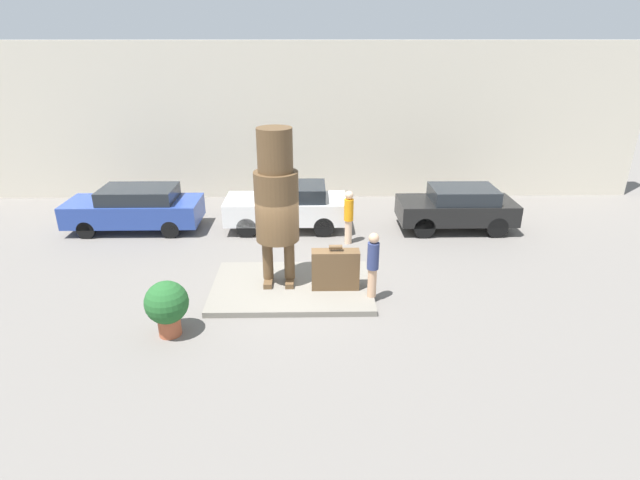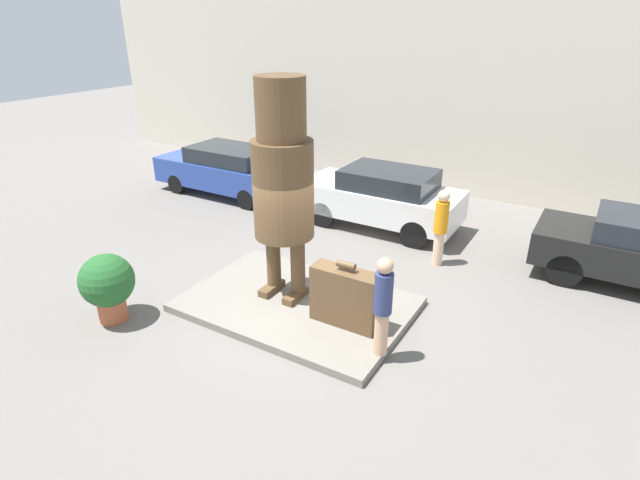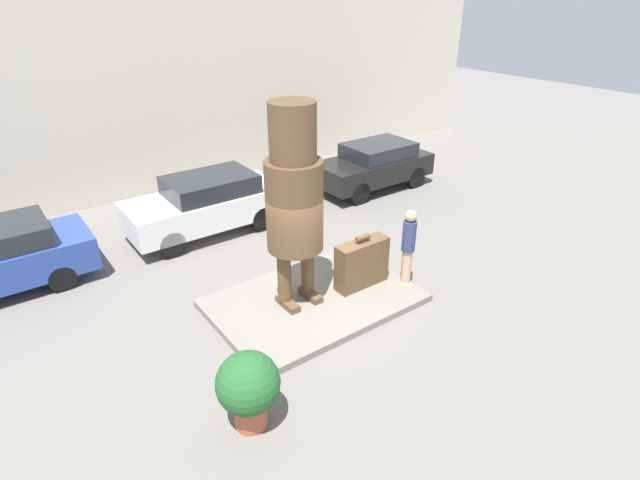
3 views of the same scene
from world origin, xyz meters
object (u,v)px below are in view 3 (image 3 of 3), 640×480
parked_car_white (206,203)px  planter_pot (248,386)px  tourist (408,243)px  worker_hivis (297,198)px  parked_car_black (374,165)px  statue_figure (294,193)px  giant_suitcase (362,263)px

parked_car_white → planter_pot: parked_car_white is taller
tourist → planter_pot: 5.05m
planter_pot → worker_hivis: (4.49, 5.34, 0.21)m
worker_hivis → tourist: bearing=-85.1°
parked_car_white → parked_car_black: (5.95, -0.19, -0.03)m
statue_figure → tourist: (2.43, -0.81, -1.49)m
tourist → worker_hivis: (-0.33, 3.88, -0.13)m
giant_suitcase → statue_figure: bearing=167.4°
parked_car_black → worker_hivis: size_ratio=2.23×
giant_suitcase → parked_car_black: (4.48, 4.61, 0.14)m
planter_pot → tourist: bearing=16.9°
parked_car_white → parked_car_black: bearing=178.2°
statue_figure → parked_car_white: 4.79m
statue_figure → parked_car_black: bearing=35.5°
statue_figure → giant_suitcase: 2.46m
parked_car_white → parked_car_black: size_ratio=1.05×
parked_car_black → planter_pot: (-8.39, -6.54, -0.06)m
parked_car_white → worker_hivis: (2.05, -1.39, 0.12)m
giant_suitcase → parked_car_black: bearing=45.8°
tourist → parked_car_black: size_ratio=0.44×
statue_figure → parked_car_white: bearing=89.4°
statue_figure → planter_pot: (-2.39, -2.28, -1.83)m
statue_figure → planter_pot: bearing=-136.4°
giant_suitcase → worker_hivis: bearing=80.2°
tourist → planter_pot: size_ratio=1.31×
tourist → parked_car_black: 6.21m
parked_car_black → tourist: bearing=55.0°
statue_figure → parked_car_black: (5.99, 4.27, -1.77)m
parked_car_black → parked_car_white: bearing=-1.8°
planter_pot → giant_suitcase: bearing=26.4°
parked_car_black → worker_hivis: (-3.90, -1.20, 0.15)m
parked_car_black → planter_pot: parked_car_black is taller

